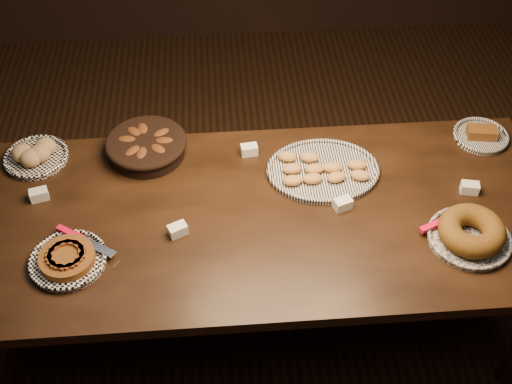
{
  "coord_description": "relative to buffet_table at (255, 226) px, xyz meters",
  "views": [
    {
      "loc": [
        -0.13,
        -1.68,
        2.61
      ],
      "look_at": [
        0.01,
        0.05,
        0.82
      ],
      "focal_mm": 45.0,
      "sensor_mm": 36.0,
      "label": 1
    }
  ],
  "objects": [
    {
      "name": "loaf_plate",
      "position": [
        1.02,
        0.37,
        0.09
      ],
      "size": [
        0.24,
        0.24,
        0.06
      ],
      "rotation": [
        0.0,
        0.0,
        -0.16
      ],
      "color": "black",
      "rests_on": "buffet_table"
    },
    {
      "name": "apple_tart_plate",
      "position": [
        -0.7,
        -0.19,
        0.09
      ],
      "size": [
        0.32,
        0.3,
        0.06
      ],
      "rotation": [
        0.0,
        0.0,
        -0.38
      ],
      "color": "white",
      "rests_on": "buffet_table"
    },
    {
      "name": "tent_cards",
      "position": [
        0.01,
        0.09,
        0.1
      ],
      "size": [
        1.8,
        0.49,
        0.04
      ],
      "color": "white",
      "rests_on": "buffet_table"
    },
    {
      "name": "buffet_table",
      "position": [
        0.0,
        0.0,
        0.0
      ],
      "size": [
        2.4,
        1.0,
        0.75
      ],
      "color": "black",
      "rests_on": "ground"
    },
    {
      "name": "bundt_cake_plate",
      "position": [
        0.79,
        -0.2,
        0.12
      ],
      "size": [
        0.34,
        0.31,
        0.1
      ],
      "rotation": [
        0.0,
        0.0,
        0.31
      ],
      "color": "black",
      "rests_on": "buffet_table"
    },
    {
      "name": "croissant_basket",
      "position": [
        -0.43,
        0.38,
        0.12
      ],
      "size": [
        0.38,
        0.38,
        0.09
      ],
      "rotation": [
        0.0,
        0.0,
        -0.24
      ],
      "color": "black",
      "rests_on": "buffet_table"
    },
    {
      "name": "madeleine_platter",
      "position": [
        0.29,
        0.21,
        0.09
      ],
      "size": [
        0.47,
        0.38,
        0.05
      ],
      "rotation": [
        0.0,
        0.0,
        -0.09
      ],
      "color": "black",
      "rests_on": "buffet_table"
    },
    {
      "name": "bread_roll_plate",
      "position": [
        -0.9,
        0.37,
        0.11
      ],
      "size": [
        0.27,
        0.27,
        0.08
      ],
      "rotation": [
        0.0,
        0.0,
        -0.05
      ],
      "color": "white",
      "rests_on": "buffet_table"
    },
    {
      "name": "ground",
      "position": [
        0.0,
        0.0,
        -0.68
      ],
      "size": [
        5.0,
        5.0,
        0.0
      ],
      "primitive_type": "plane",
      "color": "black",
      "rests_on": "ground"
    }
  ]
}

